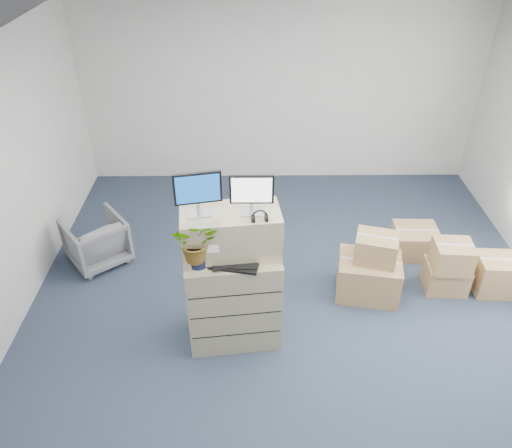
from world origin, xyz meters
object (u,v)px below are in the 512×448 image
object	(u,v)px
monitor_right	(252,192)
office_chair	(96,239)
monitor_left	(198,191)
potted_plant	(197,245)
water_bottle	(242,239)
keyboard	(234,265)
filing_cabinet_lower	(233,297)

from	to	relation	value
monitor_right	office_chair	size ratio (longest dim) A/B	0.58
monitor_left	potted_plant	world-z (taller)	monitor_left
water_bottle	office_chair	xyz separation A→B (m)	(-1.86, 1.20, -0.86)
keyboard	office_chair	world-z (taller)	keyboard
water_bottle	monitor_left	bearing A→B (deg)	-169.99
monitor_left	keyboard	bearing A→B (deg)	-42.58
filing_cabinet_lower	monitor_left	xyz separation A→B (m)	(-0.28, 0.02, 1.24)
office_chair	filing_cabinet_lower	bearing A→B (deg)	105.87
monitor_right	potted_plant	bearing A→B (deg)	-158.34
water_bottle	filing_cabinet_lower	bearing A→B (deg)	-136.12
monitor_left	monitor_right	size ratio (longest dim) A/B	1.08
water_bottle	office_chair	distance (m)	2.37
monitor_left	office_chair	xyz separation A→B (m)	(-1.48, 1.27, -1.44)
monitor_left	potted_plant	bearing A→B (deg)	-108.42
monitor_right	office_chair	world-z (taller)	monitor_right
filing_cabinet_lower	monitor_left	distance (m)	1.27
monitor_left	keyboard	world-z (taller)	monitor_left
potted_plant	monitor_right	bearing A→B (deg)	21.32
potted_plant	monitor_left	bearing A→B (deg)	82.95
monitor_right	keyboard	xyz separation A→B (m)	(-0.17, -0.19, -0.67)
office_chair	keyboard	bearing A→B (deg)	102.93
filing_cabinet_lower	monitor_right	distance (m)	1.24
filing_cabinet_lower	keyboard	bearing A→B (deg)	-89.56
potted_plant	office_chair	xyz separation A→B (m)	(-1.46, 1.45, -0.98)
potted_plant	office_chair	world-z (taller)	potted_plant
filing_cabinet_lower	potted_plant	world-z (taller)	potted_plant
filing_cabinet_lower	potted_plant	distance (m)	0.86
filing_cabinet_lower	office_chair	world-z (taller)	filing_cabinet_lower
filing_cabinet_lower	monitor_left	size ratio (longest dim) A/B	2.53
filing_cabinet_lower	water_bottle	size ratio (longest dim) A/B	4.21
monitor_right	office_chair	xyz separation A→B (m)	(-1.96, 1.26, -1.42)
potted_plant	keyboard	bearing A→B (deg)	0.18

